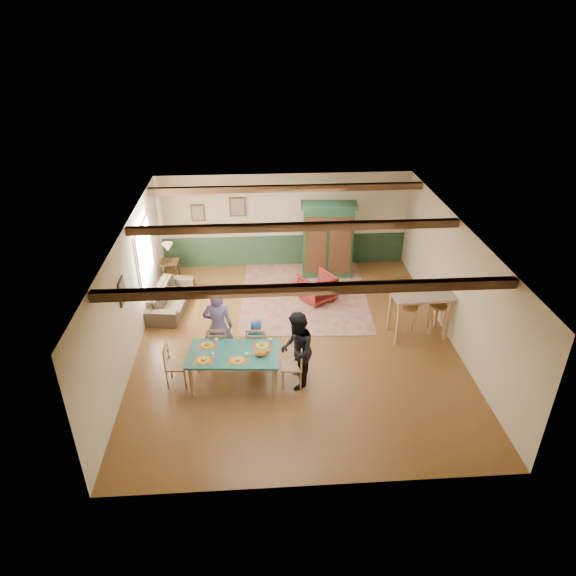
{
  "coord_description": "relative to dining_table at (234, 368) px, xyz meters",
  "views": [
    {
      "loc": [
        -0.82,
        -9.56,
        6.63
      ],
      "look_at": [
        -0.14,
        0.42,
        1.15
      ],
      "focal_mm": 32.0,
      "sensor_mm": 36.0,
      "label": 1
    }
  ],
  "objects": [
    {
      "name": "picture_left_wall",
      "position": [
        -2.14,
        0.79,
        1.38
      ],
      "size": [
        0.04,
        0.42,
        0.52
      ],
      "primitive_type": null,
      "color": "gray",
      "rests_on": "wall_left"
    },
    {
      "name": "wainscot_back",
      "position": [
        1.33,
        5.37,
        0.08
      ],
      "size": [
        6.95,
        0.03,
        0.9
      ],
      "primitive_type": "cube",
      "color": "#1B331F",
      "rests_on": "floor"
    },
    {
      "name": "armoire",
      "position": [
        2.46,
        4.62,
        0.68
      ],
      "size": [
        1.53,
        0.72,
        2.1
      ],
      "primitive_type": "cube",
      "rotation": [
        0.0,
        0.0,
        -0.08
      ],
      "color": "#13311E",
      "rests_on": "floor"
    },
    {
      "name": "wall_left",
      "position": [
        -2.17,
        1.39,
        0.98
      ],
      "size": [
        0.02,
        8.0,
        2.7
      ],
      "primitive_type": "cube",
      "color": "beige",
      "rests_on": "floor"
    },
    {
      "name": "wall_back",
      "position": [
        1.33,
        5.39,
        0.98
      ],
      "size": [
        7.0,
        0.02,
        2.7
      ],
      "primitive_type": "cube",
      "color": "beige",
      "rests_on": "floor"
    },
    {
      "name": "wall_right",
      "position": [
        4.83,
        1.39,
        0.98
      ],
      "size": [
        0.02,
        8.0,
        2.7
      ],
      "primitive_type": "cube",
      "color": "beige",
      "rests_on": "floor"
    },
    {
      "name": "table_lamp",
      "position": [
        -1.87,
        4.59,
        0.47
      ],
      "size": [
        0.32,
        0.32,
        0.53
      ],
      "primitive_type": null,
      "rotation": [
        0.0,
        0.0,
        -0.11
      ],
      "color": "beige",
      "rests_on": "end_table"
    },
    {
      "name": "ceiling_beam_back",
      "position": [
        1.33,
        4.39,
        2.24
      ],
      "size": [
        6.95,
        0.16,
        0.16
      ],
      "primitive_type": "cube",
      "color": "#321D0E",
      "rests_on": "ceiling"
    },
    {
      "name": "floor",
      "position": [
        1.33,
        1.39,
        -0.37
      ],
      "size": [
        8.0,
        8.0,
        0.0
      ],
      "primitive_type": "plane",
      "color": "brown",
      "rests_on": "ground"
    },
    {
      "name": "end_table",
      "position": [
        -1.87,
        4.59,
        -0.08
      ],
      "size": [
        0.51,
        0.51,
        0.58
      ],
      "primitive_type": null,
      "rotation": [
        0.0,
        0.0,
        -0.09
      ],
      "color": "#321D0E",
      "rests_on": "floor"
    },
    {
      "name": "cat",
      "position": [
        0.53,
        -0.14,
        0.46
      ],
      "size": [
        0.36,
        0.16,
        0.18
      ],
      "primitive_type": null,
      "rotation": [
        0.0,
        0.0,
        -0.07
      ],
      "color": "orange",
      "rests_on": "dining_table"
    },
    {
      "name": "counter_table",
      "position": [
        4.12,
        1.47,
        0.18
      ],
      "size": [
        1.36,
        0.84,
        1.09
      ],
      "primitive_type": null,
      "rotation": [
        0.0,
        0.0,
        0.06
      ],
      "color": "#BCAC92",
      "rests_on": "floor"
    },
    {
      "name": "area_rug",
      "position": [
        1.72,
        3.48,
        -0.36
      ],
      "size": [
        3.44,
        4.01,
        0.01
      ],
      "primitive_type": "cube",
      "rotation": [
        0.0,
        0.0,
        -0.06
      ],
      "color": "tan",
      "rests_on": "floor"
    },
    {
      "name": "window_left",
      "position": [
        -2.14,
        3.09,
        1.18
      ],
      "size": [
        0.06,
        1.6,
        1.3
      ],
      "primitive_type": null,
      "color": "white",
      "rests_on": "wall_left"
    },
    {
      "name": "place_setting_near_left",
      "position": [
        -0.56,
        -0.2,
        0.42
      ],
      "size": [
        0.41,
        0.32,
        0.11
      ],
      "primitive_type": null,
      "rotation": [
        0.0,
        0.0,
        -0.07
      ],
      "color": "gold",
      "rests_on": "dining_table"
    },
    {
      "name": "bar_stool_left",
      "position": [
        3.89,
        1.53,
        0.22
      ],
      "size": [
        0.48,
        0.52,
        1.18
      ],
      "primitive_type": null,
      "rotation": [
        0.0,
        0.0,
        -0.14
      ],
      "color": "#A67840",
      "rests_on": "floor"
    },
    {
      "name": "bar_stool_right",
      "position": [
        4.58,
        1.57,
        0.2
      ],
      "size": [
        0.45,
        0.48,
        1.13
      ],
      "primitive_type": null,
      "rotation": [
        0.0,
        0.0,
        -0.11
      ],
      "color": "#A67840",
      "rests_on": "floor"
    },
    {
      "name": "ceiling_beam_front",
      "position": [
        1.33,
        -0.91,
        2.24
      ],
      "size": [
        6.95,
        0.16,
        0.16
      ],
      "primitive_type": "cube",
      "color": "#321D0E",
      "rests_on": "ceiling"
    },
    {
      "name": "person_child",
      "position": [
        0.45,
        0.76,
        0.13
      ],
      "size": [
        0.51,
        0.35,
        0.99
      ],
      "primitive_type": "imported",
      "rotation": [
        0.0,
        0.0,
        3.07
      ],
      "color": "#244E90",
      "rests_on": "floor"
    },
    {
      "name": "place_setting_far_left",
      "position": [
        -0.52,
        0.29,
        0.42
      ],
      "size": [
        0.41,
        0.32,
        0.11
      ],
      "primitive_type": null,
      "rotation": [
        0.0,
        0.0,
        -0.07
      ],
      "color": "gold",
      "rests_on": "dining_table"
    },
    {
      "name": "place_setting_far_right",
      "position": [
        0.56,
        0.2,
        0.42
      ],
      "size": [
        0.41,
        0.32,
        0.11
      ],
      "primitive_type": null,
      "rotation": [
        0.0,
        0.0,
        -0.07
      ],
      "color": "gold",
      "rests_on": "dining_table"
    },
    {
      "name": "person_man",
      "position": [
        -0.33,
        0.81,
        0.48
      ],
      "size": [
        0.65,
        0.45,
        1.7
      ],
      "primitive_type": "imported",
      "rotation": [
        0.0,
        0.0,
        3.07
      ],
      "color": "slate",
      "rests_on": "floor"
    },
    {
      "name": "picture_back_a",
      "position": [
        0.03,
        5.36,
        1.43
      ],
      "size": [
        0.45,
        0.04,
        0.55
      ],
      "primitive_type": null,
      "color": "gray",
      "rests_on": "wall_back"
    },
    {
      "name": "dining_chair_end_right",
      "position": [
        1.13,
        -0.08,
        0.1
      ],
      "size": [
        0.46,
        0.44,
        0.93
      ],
      "primitive_type": null,
      "rotation": [
        0.0,
        0.0,
        -1.65
      ],
      "color": "#AA8155",
      "rests_on": "floor"
    },
    {
      "name": "dining_chair_end_left",
      "position": [
        -1.13,
        0.08,
        0.1
      ],
      "size": [
        0.46,
        0.44,
        0.93
      ],
      "primitive_type": null,
      "rotation": [
        0.0,
        0.0,
        1.5
      ],
      "color": "#AA8155",
      "rests_on": "floor"
    },
    {
      "name": "dining_chair_far_right",
      "position": [
        0.45,
        0.68,
        0.1
      ],
      "size": [
        0.44,
        0.46,
        0.93
      ],
      "primitive_type": null,
      "rotation": [
        0.0,
        0.0,
        3.07
      ],
      "color": "#AA8155",
      "rests_on": "floor"
    },
    {
      "name": "person_woman",
      "position": [
        1.23,
        -0.09,
        0.44
      ],
      "size": [
        0.67,
        0.83,
        1.62
      ],
      "primitive_type": "imported",
      "rotation": [
        0.0,
        0.0,
        -1.65
      ],
      "color": "black",
      "rests_on": "floor"
    },
    {
      "name": "place_setting_near_center",
      "position": [
        0.08,
        -0.25,
        0.42
      ],
      "size": [
        0.41,
        0.32,
        0.11
      ],
      "primitive_type": null,
      "rotation": [
        0.0,
        0.0,
        -0.07
      ],
      "color": "gold",
      "rests_on": "dining_table"
    },
    {
      "name": "armchair",
      "position": [
        2.02,
        3.23,
        -0.01
      ],
      "size": [
        1.06,
        1.07,
        0.72
      ],
      "primitive_type": "imported",
      "rotation": [
        0.0,
        0.0,
        -2.6
      ],
      "color": "#4D0F10",
      "rests_on": "floor"
    },
    {
      "name": "ceiling",
      "position": [
        1.33,
        1.39,
        2.33
      ],
      "size": [
        7.0,
        8.0,
        0.02
      ],
      "primitive_type": "cube",
      "color": "silver",
      "rests_on": "wall_back"
    },
    {
      "name": "picture_back_b",
      "position": [
        -1.07,
        5.36,
        1.28
      ],
      "size": [
        0.38,
        0.04,
        0.48
      ],
      "primitive_type": null,
      "color": "gray",
      "rests_on": "wall_back"
    },
    {
      "name": "dining_table",
      "position": [
        0.0,
        0.0,
        0.0
      ],
      "size": [
        1.84,
        1.11,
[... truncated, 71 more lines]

